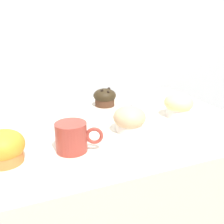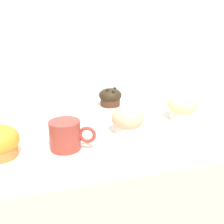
% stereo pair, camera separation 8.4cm
% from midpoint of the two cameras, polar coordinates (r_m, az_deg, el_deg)
% --- Properties ---
extents(wall_back, '(3.20, 0.10, 1.80)m').
position_cam_midpoint_polar(wall_back, '(1.42, -7.45, 5.71)').
color(wall_back, silver).
rests_on(wall_back, ground).
extents(muffin_front_center, '(0.10, 0.10, 0.08)m').
position_cam_midpoint_polar(muffin_front_center, '(0.79, 6.46, -1.80)').
color(muffin_front_center, silver).
rests_on(muffin_front_center, display_counter).
extents(muffin_back_right, '(0.09, 0.09, 0.07)m').
position_cam_midpoint_polar(muffin_back_right, '(1.04, 1.93, 3.21)').
color(muffin_back_right, '#492C1C').
rests_on(muffin_back_right, display_counter).
extents(muffin_front_left, '(0.10, 0.10, 0.08)m').
position_cam_midpoint_polar(muffin_front_left, '(0.94, 17.59, 0.96)').
color(muffin_front_left, white).
rests_on(muffin_front_left, display_counter).
extents(coffee_cup, '(0.12, 0.08, 0.08)m').
position_cam_midpoint_polar(coffee_cup, '(0.69, -6.62, -4.95)').
color(coffee_cup, '#99382D').
rests_on(coffee_cup, display_counter).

